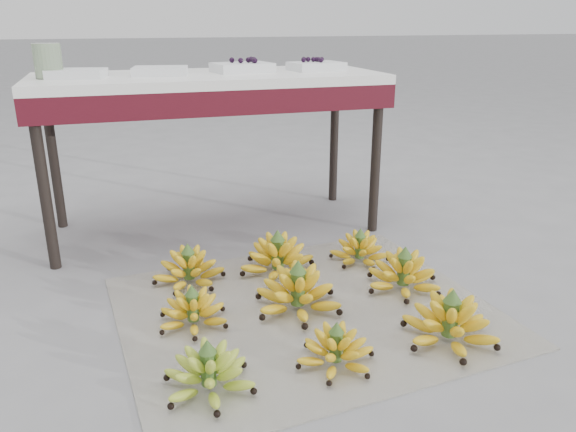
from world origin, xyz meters
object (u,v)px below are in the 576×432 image
object	(u,v)px
bunch_mid_center	(298,293)
bunch_back_right	(360,250)
bunch_front_right	(450,323)
bunch_front_center	(336,350)
bunch_mid_right	(404,275)
tray_far_right	(316,66)
glass_jar	(48,61)
bunch_back_center	(278,258)
tray_left	(160,71)
bunch_front_left	(209,373)
tray_far_left	(77,73)
bunch_back_left	(189,269)
bunch_mid_left	(193,311)
newspaper_mat	(306,310)
tray_right	(242,67)
vendor_table	(210,93)

from	to	relation	value
bunch_mid_center	bunch_back_right	bearing A→B (deg)	23.23
bunch_front_right	bunch_back_right	xyz separation A→B (m)	(-0.01, 0.65, -0.01)
bunch_front_center	bunch_mid_right	world-z (taller)	bunch_mid_right
tray_far_right	glass_jar	xyz separation A→B (m)	(-1.17, -0.02, 0.05)
bunch_back_right	bunch_back_center	bearing A→B (deg)	175.76
bunch_front_right	tray_left	xyz separation A→B (m)	(-0.72, 1.22, 0.69)
bunch_front_left	tray_far_left	world-z (taller)	tray_far_left
bunch_back_right	bunch_back_left	bearing A→B (deg)	174.12
tray_far_right	bunch_mid_left	bearing A→B (deg)	-129.93
bunch_front_left	bunch_back_center	distance (m)	0.77
newspaper_mat	bunch_front_center	xyz separation A→B (m)	(-0.03, -0.34, 0.05)
newspaper_mat	bunch_back_left	xyz separation A→B (m)	(-0.36, 0.34, 0.06)
glass_jar	bunch_back_left	bearing A→B (deg)	-51.45
bunch_back_left	bunch_back_right	bearing A→B (deg)	22.23
bunch_back_left	tray_left	size ratio (longest dim) A/B	1.39
tray_far_right	newspaper_mat	bearing A→B (deg)	-111.69
tray_right	bunch_mid_left	bearing A→B (deg)	-113.71
bunch_mid_center	glass_jar	distance (m)	1.39
bunch_back_center	glass_jar	size ratio (longest dim) A/B	2.75
bunch_mid_right	bunch_mid_center	bearing A→B (deg)	179.49
bunch_back_left	glass_jar	world-z (taller)	glass_jar
bunch_back_left	bunch_back_center	distance (m)	0.35
bunch_mid_left	bunch_mid_center	bearing A→B (deg)	-14.69
bunch_mid_left	tray_right	bearing A→B (deg)	52.82
bunch_front_center	tray_right	distance (m)	1.46
tray_left	tray_right	xyz separation A→B (m)	(0.37, 0.04, 0.00)
newspaper_mat	bunch_front_right	world-z (taller)	bunch_front_right
bunch_mid_center	tray_right	size ratio (longest dim) A/B	1.35
newspaper_mat	bunch_front_right	bearing A→B (deg)	-41.91
vendor_table	tray_far_right	world-z (taller)	tray_far_right
tray_far_right	bunch_back_left	bearing A→B (deg)	-141.08
bunch_front_left	bunch_mid_center	xyz separation A→B (m)	(0.37, 0.35, 0.01)
bunch_back_right	bunch_mid_right	bearing A→B (deg)	-85.01
bunch_back_center	newspaper_mat	bearing A→B (deg)	-70.73
bunch_front_left	bunch_mid_center	size ratio (longest dim) A/B	0.86
bunch_mid_right	tray_right	world-z (taller)	tray_right
bunch_front_left	bunch_front_right	bearing A→B (deg)	-18.91
bunch_front_right	glass_jar	distance (m)	1.84
tray_left	tray_far_right	xyz separation A→B (m)	(0.72, 0.03, 0.00)
bunch_mid_left	bunch_back_center	xyz separation A→B (m)	(0.38, 0.30, 0.01)
bunch_back_right	tray_left	world-z (taller)	tray_left
bunch_front_right	tray_far_left	bearing A→B (deg)	145.30
bunch_front_right	tray_far_right	world-z (taller)	tray_far_right
bunch_front_right	bunch_back_right	distance (m)	0.65
bunch_front_center	bunch_mid_center	distance (m)	0.35
tray_left	bunch_back_right	bearing A→B (deg)	-38.81
newspaper_mat	bunch_mid_right	xyz separation A→B (m)	(0.40, 0.04, 0.06)
newspaper_mat	bunch_back_right	size ratio (longest dim) A/B	4.79
bunch_mid_right	glass_jar	distance (m)	1.65
bunch_mid_right	glass_jar	world-z (taller)	glass_jar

